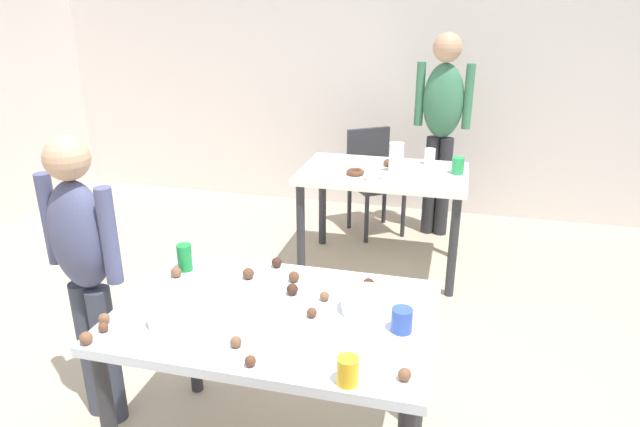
# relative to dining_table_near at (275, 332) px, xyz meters

# --- Properties ---
(wall_back) EXTENTS (6.40, 0.10, 2.60)m
(wall_back) POSITION_rel_dining_table_near_xyz_m (-0.04, 3.35, 0.65)
(wall_back) COLOR silver
(wall_back) RESTS_ON ground_plane
(dining_table_near) EXTENTS (1.24, 0.82, 0.75)m
(dining_table_near) POSITION_rel_dining_table_near_xyz_m (0.00, 0.00, 0.00)
(dining_table_near) COLOR silver
(dining_table_near) RESTS_ON ground_plane
(dining_table_far) EXTENTS (1.16, 0.75, 0.75)m
(dining_table_far) POSITION_rel_dining_table_near_xyz_m (0.14, 1.99, -0.01)
(dining_table_far) COLOR white
(dining_table_far) RESTS_ON ground_plane
(chair_far_table) EXTENTS (0.56, 0.56, 0.87)m
(chair_far_table) POSITION_rel_dining_table_near_xyz_m (-0.04, 2.71, -0.16)
(chair_far_table) COLOR #2D2D33
(chair_far_table) RESTS_ON ground_plane
(person_girl_near) EXTENTS (0.45, 0.28, 1.38)m
(person_girl_near) POSITION_rel_dining_table_near_xyz_m (-0.90, 0.08, 0.16)
(person_girl_near) COLOR #383D4C
(person_girl_near) RESTS_ON ground_plane
(person_adult_far) EXTENTS (0.46, 0.23, 1.65)m
(person_adult_far) POSITION_rel_dining_table_near_xyz_m (0.49, 2.76, 0.35)
(person_adult_far) COLOR #28282D
(person_adult_far) RESTS_ON ground_plane
(mixing_bowl) EXTENTS (0.19, 0.19, 0.08)m
(mixing_bowl) POSITION_rel_dining_table_near_xyz_m (0.35, 0.08, 0.14)
(mixing_bowl) COLOR white
(mixing_bowl) RESTS_ON dining_table_near
(soda_can) EXTENTS (0.07, 0.07, 0.12)m
(soda_can) POSITION_rel_dining_table_near_xyz_m (-0.50, 0.24, 0.16)
(soda_can) COLOR #198438
(soda_can) RESTS_ON dining_table_near
(fork_near) EXTENTS (0.17, 0.02, 0.01)m
(fork_near) POSITION_rel_dining_table_near_xyz_m (-0.45, -0.01, 0.10)
(fork_near) COLOR silver
(fork_near) RESTS_ON dining_table_near
(cup_near_0) EXTENTS (0.09, 0.09, 0.11)m
(cup_near_0) POSITION_rel_dining_table_near_xyz_m (-0.37, -0.22, 0.15)
(cup_near_0) COLOR white
(cup_near_0) RESTS_ON dining_table_near
(cup_near_1) EXTENTS (0.08, 0.08, 0.09)m
(cup_near_1) POSITION_rel_dining_table_near_xyz_m (0.50, -0.02, 0.14)
(cup_near_1) COLOR #3351B2
(cup_near_1) RESTS_ON dining_table_near
(cup_near_2) EXTENTS (0.07, 0.07, 0.10)m
(cup_near_2) POSITION_rel_dining_table_near_xyz_m (0.37, -0.36, 0.14)
(cup_near_2) COLOR yellow
(cup_near_2) RESTS_ON dining_table_near
(cake_ball_0) EXTENTS (0.04, 0.04, 0.04)m
(cake_ball_0) POSITION_rel_dining_table_near_xyz_m (-0.59, -0.24, 0.12)
(cake_ball_0) COLOR brown
(cake_ball_0) RESTS_ON dining_table_near
(cake_ball_1) EXTENTS (0.05, 0.05, 0.05)m
(cake_ball_1) POSITION_rel_dining_table_near_xyz_m (-0.20, 0.23, 0.12)
(cake_ball_1) COLOR brown
(cake_ball_1) RESTS_ON dining_table_near
(cake_ball_2) EXTENTS (0.05, 0.05, 0.05)m
(cake_ball_2) POSITION_rel_dining_table_near_xyz_m (0.03, 0.14, 0.12)
(cake_ball_2) COLOR #3D2319
(cake_ball_2) RESTS_ON dining_table_near
(cake_ball_3) EXTENTS (0.04, 0.04, 0.04)m
(cake_ball_3) POSITION_rel_dining_table_near_xyz_m (0.03, -0.35, 0.11)
(cake_ball_3) COLOR brown
(cake_ball_3) RESTS_ON dining_table_near
(cake_ball_4) EXTENTS (0.04, 0.04, 0.04)m
(cake_ball_4) POSITION_rel_dining_table_near_xyz_m (0.15, -0.01, 0.11)
(cake_ball_4) COLOR brown
(cake_ball_4) RESTS_ON dining_table_near
(cake_ball_5) EXTENTS (0.04, 0.04, 0.04)m
(cake_ball_5) POSITION_rel_dining_table_near_xyz_m (-0.56, -0.29, 0.11)
(cake_ball_5) COLOR brown
(cake_ball_5) RESTS_ON dining_table_near
(cake_ball_6) EXTENTS (0.05, 0.05, 0.05)m
(cake_ball_6) POSITION_rel_dining_table_near_xyz_m (0.00, 0.25, 0.12)
(cake_ball_6) COLOR brown
(cake_ball_6) RESTS_ON dining_table_near
(cake_ball_7) EXTENTS (0.05, 0.05, 0.05)m
(cake_ball_7) POSITION_rel_dining_table_near_xyz_m (-0.11, 0.37, 0.12)
(cake_ball_7) COLOR #3D2319
(cake_ball_7) RESTS_ON dining_table_near
(cake_ball_8) EXTENTS (0.05, 0.05, 0.05)m
(cake_ball_8) POSITION_rel_dining_table_near_xyz_m (-0.51, 0.17, 0.12)
(cake_ball_8) COLOR brown
(cake_ball_8) RESTS_ON dining_table_near
(cake_ball_9) EXTENTS (0.05, 0.05, 0.05)m
(cake_ball_9) POSITION_rel_dining_table_near_xyz_m (-0.58, -0.38, 0.12)
(cake_ball_9) COLOR brown
(cake_ball_9) RESTS_ON dining_table_near
(cake_ball_10) EXTENTS (0.04, 0.04, 0.04)m
(cake_ball_10) POSITION_rel_dining_table_near_xyz_m (-0.05, -0.26, 0.12)
(cake_ball_10) COLOR brown
(cake_ball_10) RESTS_ON dining_table_near
(cake_ball_11) EXTENTS (0.04, 0.04, 0.04)m
(cake_ball_11) POSITION_rel_dining_table_near_xyz_m (0.17, 0.13, 0.11)
(cake_ball_11) COLOR brown
(cake_ball_11) RESTS_ON dining_table_near
(cake_ball_12) EXTENTS (0.04, 0.04, 0.04)m
(cake_ball_12) POSITION_rel_dining_table_near_xyz_m (0.54, -0.30, 0.12)
(cake_ball_12) COLOR brown
(cake_ball_12) RESTS_ON dining_table_near
(cake_ball_13) EXTENTS (0.05, 0.05, 0.05)m
(cake_ball_13) POSITION_rel_dining_table_near_xyz_m (0.33, 0.26, 0.12)
(cake_ball_13) COLOR #3D2319
(cake_ball_13) RESTS_ON dining_table_near
(pitcher_far) EXTENTS (0.10, 0.10, 0.21)m
(pitcher_far) POSITION_rel_dining_table_near_xyz_m (0.23, 1.98, 0.20)
(pitcher_far) COLOR white
(pitcher_far) RESTS_ON dining_table_far
(cup_far_0) EXTENTS (0.08, 0.08, 0.12)m
(cup_far_0) POSITION_rel_dining_table_near_xyz_m (0.65, 2.05, 0.15)
(cup_far_0) COLOR green
(cup_far_0) RESTS_ON dining_table_far
(cup_far_1) EXTENTS (0.07, 0.07, 0.10)m
(cup_far_1) POSITION_rel_dining_table_near_xyz_m (0.10, 1.75, 0.14)
(cup_far_1) COLOR white
(cup_far_1) RESTS_ON dining_table_far
(cup_far_2) EXTENTS (0.08, 0.08, 0.12)m
(cup_far_2) POSITION_rel_dining_table_near_xyz_m (0.44, 2.25, 0.15)
(cup_far_2) COLOR white
(cup_far_2) RESTS_ON dining_table_far
(donut_far_0) EXTENTS (0.11, 0.11, 0.03)m
(donut_far_0) POSITION_rel_dining_table_near_xyz_m (0.01, 2.19, 0.11)
(donut_far_0) COLOR white
(donut_far_0) RESTS_ON dining_table_far
(donut_far_1) EXTENTS (0.11, 0.11, 0.03)m
(donut_far_1) POSITION_rel_dining_table_near_xyz_m (0.16, 1.85, 0.11)
(donut_far_1) COLOR white
(donut_far_1) RESTS_ON dining_table_far
(donut_far_2) EXTENTS (0.13, 0.13, 0.04)m
(donut_far_2) POSITION_rel_dining_table_near_xyz_m (-0.04, 1.86, 0.11)
(donut_far_2) COLOR brown
(donut_far_2) RESTS_ON dining_table_far
(donut_far_3) EXTENTS (0.13, 0.13, 0.04)m
(donut_far_3) POSITION_rel_dining_table_near_xyz_m (0.18, 2.15, 0.11)
(donut_far_3) COLOR brown
(donut_far_3) RESTS_ON dining_table_far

